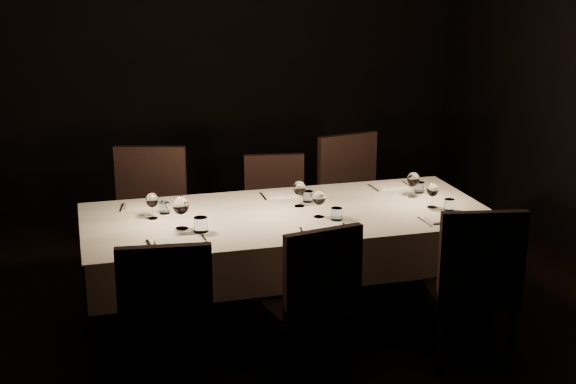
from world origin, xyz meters
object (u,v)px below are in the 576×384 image
object	(u,v)px
dining_table	(288,225)
chair_near_left	(167,318)
chair_far_center	(276,212)
chair_far_right	(355,198)
chair_far_left	(149,217)
chair_near_center	(313,297)
chair_near_right	(473,281)

from	to	relation	value
dining_table	chair_near_left	distance (m)	1.20
chair_far_center	chair_far_right	bearing A→B (deg)	11.06
chair_near_left	chair_far_center	size ratio (longest dim) A/B	1.06
chair_near_left	chair_far_right	size ratio (longest dim) A/B	0.95
chair_near_left	dining_table	bearing A→B (deg)	-129.77
chair_near_left	chair_far_center	world-z (taller)	chair_near_left
dining_table	chair_far_center	distance (m)	0.84
chair_near_left	chair_far_left	distance (m)	1.59
chair_near_left	chair_near_center	distance (m)	0.81
chair_near_right	chair_far_center	xyz separation A→B (m)	(-0.73, 1.62, -0.04)
dining_table	chair_near_center	distance (m)	0.75
chair_near_center	dining_table	bearing A→B (deg)	-105.49
chair_far_left	chair_far_right	world-z (taller)	chair_far_left
chair_near_left	chair_far_center	distance (m)	1.91
chair_near_left	chair_near_right	size ratio (longest dim) A/B	0.97
chair_near_left	chair_near_right	xyz separation A→B (m)	(1.72, 0.01, 0.01)
chair_near_right	chair_far_center	world-z (taller)	chair_near_right
chair_near_center	chair_far_left	size ratio (longest dim) A/B	0.91
chair_near_left	chair_near_center	bearing A→B (deg)	-166.85
dining_table	chair_far_left	world-z (taller)	chair_far_left
dining_table	chair_far_center	bearing A→B (deg)	81.07
chair_near_left	chair_far_right	world-z (taller)	chair_far_right
chair_near_center	chair_far_center	world-z (taller)	chair_near_center
chair_near_center	chair_far_right	world-z (taller)	chair_far_right
chair_near_left	chair_far_right	bearing A→B (deg)	-127.60
chair_near_right	chair_far_right	distance (m)	1.65
chair_near_center	chair_far_right	distance (m)	1.76
chair_far_center	chair_near_left	bearing A→B (deg)	-112.50
chair_near_center	chair_near_right	bearing A→B (deg)	163.79
dining_table	chair_near_right	bearing A→B (deg)	-43.41
chair_far_left	chair_far_center	world-z (taller)	chair_far_left
chair_near_left	chair_near_right	bearing A→B (deg)	-173.09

